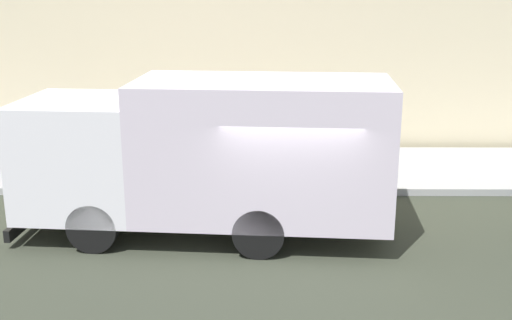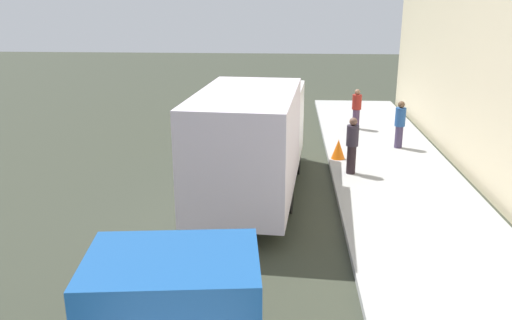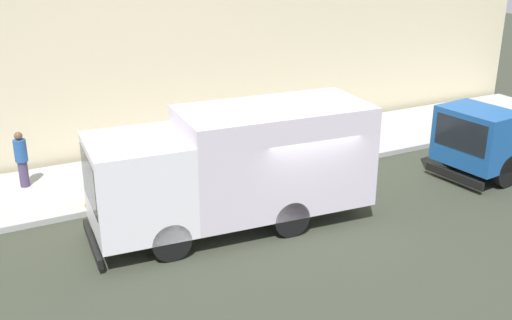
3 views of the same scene
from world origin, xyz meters
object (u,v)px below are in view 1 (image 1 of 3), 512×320
at_px(pedestrian_standing, 55,128).
at_px(traffic_cone_orange, 89,172).
at_px(pedestrian_walking, 152,145).
at_px(large_utility_truck, 210,152).

xyz_separation_m(pedestrian_standing, traffic_cone_orange, (-2.27, -1.47, -0.56)).
xyz_separation_m(pedestrian_walking, pedestrian_standing, (2.01, 2.98, -0.03)).
bearing_deg(large_utility_truck, traffic_cone_orange, 54.43).
distance_m(pedestrian_walking, pedestrian_standing, 3.60).
distance_m(large_utility_truck, pedestrian_walking, 3.39).
xyz_separation_m(large_utility_truck, pedestrian_standing, (4.92, 4.62, -0.65)).
bearing_deg(pedestrian_walking, traffic_cone_orange, 41.75).
relative_size(pedestrian_walking, traffic_cone_orange, 2.66).
bearing_deg(traffic_cone_orange, large_utility_truck, -130.00).
distance_m(large_utility_truck, pedestrian_standing, 6.78).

